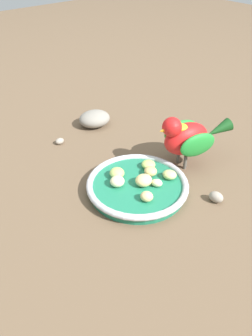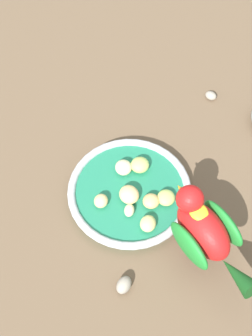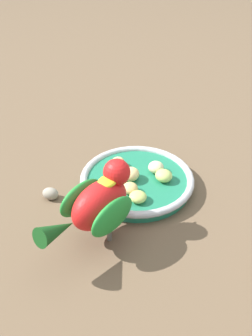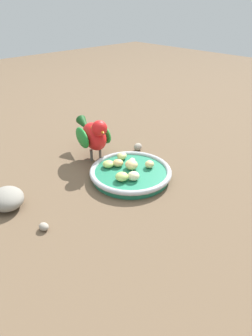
# 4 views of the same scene
# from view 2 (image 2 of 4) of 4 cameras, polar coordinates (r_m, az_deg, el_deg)

# --- Properties ---
(ground_plane) EXTENTS (4.00, 4.00, 0.00)m
(ground_plane) POSITION_cam_2_polar(r_m,az_deg,el_deg) (0.91, -0.23, -4.66)
(ground_plane) COLOR brown
(feeding_bowl) EXTENTS (0.23, 0.23, 0.03)m
(feeding_bowl) POSITION_cam_2_polar(r_m,az_deg,el_deg) (0.91, 0.43, -2.86)
(feeding_bowl) COLOR #1E7251
(feeding_bowl) RESTS_ON ground_plane
(apple_piece_0) EXTENTS (0.04, 0.04, 0.03)m
(apple_piece_0) POSITION_cam_2_polar(r_m,az_deg,el_deg) (0.88, 0.27, -3.02)
(apple_piece_0) COLOR #E5C67F
(apple_piece_0) RESTS_ON feeding_bowl
(apple_piece_1) EXTENTS (0.04, 0.04, 0.02)m
(apple_piece_1) POSITION_cam_2_polar(r_m,az_deg,el_deg) (0.89, 4.66, -3.45)
(apple_piece_1) COLOR #B2CC66
(apple_piece_1) RESTS_ON feeding_bowl
(apple_piece_2) EXTENTS (0.03, 0.03, 0.02)m
(apple_piece_2) POSITION_cam_2_polar(r_m,az_deg,el_deg) (0.87, 0.38, -4.93)
(apple_piece_2) COLOR beige
(apple_piece_2) RESTS_ON feeding_bowl
(apple_piece_3) EXTENTS (0.05, 0.05, 0.02)m
(apple_piece_3) POSITION_cam_2_polar(r_m,az_deg,el_deg) (0.92, 1.62, 0.35)
(apple_piece_3) COLOR #B2CC66
(apple_piece_3) RESTS_ON feeding_bowl
(apple_piece_4) EXTENTS (0.04, 0.04, 0.02)m
(apple_piece_4) POSITION_cam_2_polar(r_m,az_deg,el_deg) (0.91, -0.29, 0.06)
(apple_piece_4) COLOR beige
(apple_piece_4) RESTS_ON feeding_bowl
(apple_piece_5) EXTENTS (0.04, 0.04, 0.02)m
(apple_piece_5) POSITION_cam_2_polar(r_m,az_deg,el_deg) (0.88, -2.92, -3.83)
(apple_piece_5) COLOR #E5C67F
(apple_piece_5) RESTS_ON feeding_bowl
(apple_piece_6) EXTENTS (0.04, 0.04, 0.02)m
(apple_piece_6) POSITION_cam_2_polar(r_m,az_deg,el_deg) (0.86, 2.56, -6.45)
(apple_piece_6) COLOR #C6D17A
(apple_piece_6) RESTS_ON feeding_bowl
(apple_piece_7) EXTENTS (0.04, 0.04, 0.02)m
(apple_piece_7) POSITION_cam_2_polar(r_m,az_deg,el_deg) (0.88, 2.92, -3.85)
(apple_piece_7) COLOR tan
(apple_piece_7) RESTS_ON feeding_bowl
(parrot) EXTENTS (0.11, 0.20, 0.14)m
(parrot) POSITION_cam_2_polar(r_m,az_deg,el_deg) (0.81, 9.13, -7.19)
(parrot) COLOR #59544C
(parrot) RESTS_ON ground_plane
(pebble_0) EXTENTS (0.02, 0.03, 0.02)m
(pebble_0) POSITION_cam_2_polar(r_m,az_deg,el_deg) (1.06, 9.80, 8.26)
(pebble_0) COLOR gray
(pebble_0) RESTS_ON ground_plane
(pebble_1) EXTENTS (0.04, 0.03, 0.02)m
(pebble_1) POSITION_cam_2_polar(r_m,az_deg,el_deg) (0.84, -0.24, -13.38)
(pebble_1) COLOR gray
(pebble_1) RESTS_ON ground_plane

